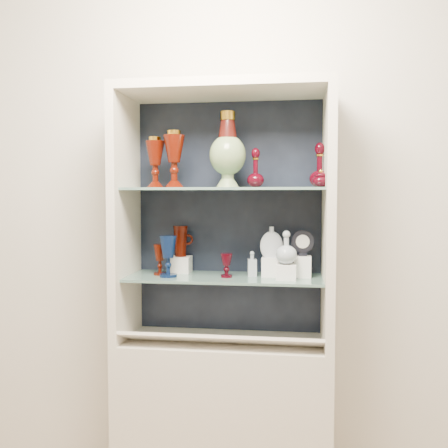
# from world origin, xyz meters

# --- Properties ---
(wall_back) EXTENTS (3.50, 0.02, 2.80)m
(wall_back) POSITION_xyz_m (0.00, 1.75, 1.40)
(wall_back) COLOR beige
(wall_back) RESTS_ON ground
(cabinet_base) EXTENTS (1.00, 0.40, 0.75)m
(cabinet_base) POSITION_xyz_m (0.00, 1.53, 0.38)
(cabinet_base) COLOR beige
(cabinet_base) RESTS_ON ground
(cabinet_back_panel) EXTENTS (0.98, 0.02, 1.15)m
(cabinet_back_panel) POSITION_xyz_m (0.00, 1.72, 1.32)
(cabinet_back_panel) COLOR black
(cabinet_back_panel) RESTS_ON cabinet_base
(cabinet_side_left) EXTENTS (0.04, 0.40, 1.15)m
(cabinet_side_left) POSITION_xyz_m (-0.48, 1.53, 1.32)
(cabinet_side_left) COLOR beige
(cabinet_side_left) RESTS_ON cabinet_base
(cabinet_side_right) EXTENTS (0.04, 0.40, 1.15)m
(cabinet_side_right) POSITION_xyz_m (0.48, 1.53, 1.32)
(cabinet_side_right) COLOR beige
(cabinet_side_right) RESTS_ON cabinet_base
(cabinet_top_cap) EXTENTS (1.00, 0.40, 0.04)m
(cabinet_top_cap) POSITION_xyz_m (0.00, 1.53, 1.92)
(cabinet_top_cap) COLOR beige
(cabinet_top_cap) RESTS_ON cabinet_side_left
(shelf_lower) EXTENTS (0.92, 0.34, 0.01)m
(shelf_lower) POSITION_xyz_m (0.00, 1.55, 1.04)
(shelf_lower) COLOR slate
(shelf_lower) RESTS_ON cabinet_side_left
(shelf_upper) EXTENTS (0.92, 0.34, 0.01)m
(shelf_upper) POSITION_xyz_m (0.00, 1.55, 1.46)
(shelf_upper) COLOR slate
(shelf_upper) RESTS_ON cabinet_side_left
(label_ledge) EXTENTS (0.92, 0.17, 0.09)m
(label_ledge) POSITION_xyz_m (0.00, 1.42, 0.78)
(label_ledge) COLOR beige
(label_ledge) RESTS_ON cabinet_base
(label_card_0) EXTENTS (0.10, 0.06, 0.03)m
(label_card_0) POSITION_xyz_m (0.09, 1.42, 0.80)
(label_card_0) COLOR white
(label_card_0) RESTS_ON label_ledge
(label_card_1) EXTENTS (0.10, 0.06, 0.03)m
(label_card_1) POSITION_xyz_m (0.32, 1.42, 0.80)
(label_card_1) COLOR white
(label_card_1) RESTS_ON label_ledge
(pedestal_lamp_left) EXTENTS (0.11, 0.11, 0.24)m
(pedestal_lamp_left) POSITION_xyz_m (-0.33, 1.53, 1.59)
(pedestal_lamp_left) COLOR #4E1004
(pedestal_lamp_left) RESTS_ON shelf_upper
(pedestal_lamp_right) EXTENTS (0.13, 0.13, 0.26)m
(pedestal_lamp_right) POSITION_xyz_m (-0.23, 1.49, 1.60)
(pedestal_lamp_right) COLOR #4E1004
(pedestal_lamp_right) RESTS_ON shelf_upper
(enamel_urn) EXTENTS (0.22, 0.22, 0.35)m
(enamel_urn) POSITION_xyz_m (0.02, 1.50, 1.64)
(enamel_urn) COLOR #09411E
(enamel_urn) RESTS_ON shelf_upper
(ruby_decanter_a) EXTENTS (0.10, 0.10, 0.20)m
(ruby_decanter_a) POSITION_xyz_m (0.15, 1.52, 1.57)
(ruby_decanter_a) COLOR #3A020C
(ruby_decanter_a) RESTS_ON shelf_upper
(ruby_decanter_b) EXTENTS (0.12, 0.12, 0.22)m
(ruby_decanter_b) POSITION_xyz_m (0.44, 1.57, 1.58)
(ruby_decanter_b) COLOR #3A020C
(ruby_decanter_b) RESTS_ON shelf_upper
(lidded_bowl) EXTENTS (0.09, 0.09, 0.08)m
(lidded_bowl) POSITION_xyz_m (0.44, 1.48, 1.51)
(lidded_bowl) COLOR #3A020C
(lidded_bowl) RESTS_ON shelf_upper
(cobalt_goblet) EXTENTS (0.10, 0.10, 0.19)m
(cobalt_goblet) POSITION_xyz_m (-0.26, 1.49, 1.15)
(cobalt_goblet) COLOR #09183B
(cobalt_goblet) RESTS_ON shelf_lower
(ruby_goblet_tall) EXTENTS (0.08, 0.08, 0.15)m
(ruby_goblet_tall) POSITION_xyz_m (-0.32, 1.55, 1.12)
(ruby_goblet_tall) COLOR #4E1004
(ruby_goblet_tall) RESTS_ON shelf_lower
(ruby_goblet_small) EXTENTS (0.07, 0.07, 0.11)m
(ruby_goblet_small) POSITION_xyz_m (0.01, 1.52, 1.11)
(ruby_goblet_small) COLOR #3A020C
(ruby_goblet_small) RESTS_ON shelf_lower
(riser_ruby_pitcher) EXTENTS (0.10, 0.10, 0.08)m
(riser_ruby_pitcher) POSITION_xyz_m (-0.23, 1.64, 1.09)
(riser_ruby_pitcher) COLOR silver
(riser_ruby_pitcher) RESTS_ON shelf_lower
(ruby_pitcher) EXTENTS (0.13, 0.11, 0.15)m
(ruby_pitcher) POSITION_xyz_m (-0.23, 1.64, 1.21)
(ruby_pitcher) COLOR #4E1004
(ruby_pitcher) RESTS_ON riser_ruby_pitcher
(clear_square_bottle) EXTENTS (0.05, 0.05, 0.12)m
(clear_square_bottle) POSITION_xyz_m (0.13, 1.57, 1.11)
(clear_square_bottle) COLOR #909DA7
(clear_square_bottle) RESTS_ON shelf_lower
(riser_flat_flask) EXTENTS (0.09, 0.09, 0.09)m
(riser_flat_flask) POSITION_xyz_m (0.22, 1.58, 1.09)
(riser_flat_flask) COLOR silver
(riser_flat_flask) RESTS_ON shelf_lower
(flat_flask) EXTENTS (0.11, 0.05, 0.15)m
(flat_flask) POSITION_xyz_m (0.22, 1.58, 1.22)
(flat_flask) COLOR silver
(flat_flask) RESTS_ON riser_flat_flask
(riser_clear_round_decanter) EXTENTS (0.09, 0.09, 0.07)m
(riser_clear_round_decanter) POSITION_xyz_m (0.29, 1.50, 1.08)
(riser_clear_round_decanter) COLOR silver
(riser_clear_round_decanter) RESTS_ON shelf_lower
(clear_round_decanter) EXTENTS (0.13, 0.13, 0.15)m
(clear_round_decanter) POSITION_xyz_m (0.29, 1.50, 1.19)
(clear_round_decanter) COLOR #909DA7
(clear_round_decanter) RESTS_ON riser_clear_round_decanter
(riser_cameo_medallion) EXTENTS (0.08, 0.08, 0.10)m
(riser_cameo_medallion) POSITION_xyz_m (0.37, 1.58, 1.10)
(riser_cameo_medallion) COLOR silver
(riser_cameo_medallion) RESTS_ON shelf_lower
(cameo_medallion) EXTENTS (0.11, 0.05, 0.13)m
(cameo_medallion) POSITION_xyz_m (0.37, 1.58, 1.21)
(cameo_medallion) COLOR black
(cameo_medallion) RESTS_ON riser_cameo_medallion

